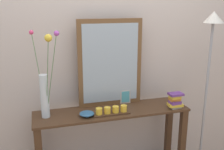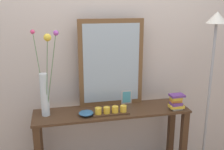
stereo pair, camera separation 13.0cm
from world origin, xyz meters
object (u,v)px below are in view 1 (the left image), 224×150
object	(u,v)px
picture_frame_small	(125,97)
floor_lamp	(208,73)
decorative_bowl	(87,114)
book_stack	(175,100)
console_table	(112,145)
mirror_leaning	(110,63)
candle_tray	(112,111)
tall_vase_left	(45,88)

from	to	relation	value
picture_frame_small	floor_lamp	size ratio (longest dim) A/B	0.08
decorative_bowl	book_stack	xyz separation A→B (m)	(0.81, -0.04, 0.05)
console_table	picture_frame_small	bearing A→B (deg)	37.67
decorative_bowl	floor_lamp	bearing A→B (deg)	-0.92
mirror_leaning	decorative_bowl	xyz separation A→B (m)	(-0.26, -0.21, -0.37)
candle_tray	decorative_bowl	xyz separation A→B (m)	(-0.21, 0.01, -0.00)
tall_vase_left	floor_lamp	xyz separation A→B (m)	(1.47, -0.09, 0.04)
picture_frame_small	floor_lamp	distance (m)	0.80
picture_frame_small	mirror_leaning	bearing A→B (deg)	175.80
tall_vase_left	decorative_bowl	distance (m)	0.41
console_table	floor_lamp	size ratio (longest dim) A/B	0.81
console_table	picture_frame_small	xyz separation A→B (m)	(0.17, 0.13, 0.42)
console_table	candle_tray	bearing A→B (deg)	-108.96
console_table	book_stack	bearing A→B (deg)	-10.46
console_table	tall_vase_left	xyz separation A→B (m)	(-0.57, 0.01, 0.61)
decorative_bowl	console_table	bearing A→B (deg)	15.53
console_table	mirror_leaning	distance (m)	0.76
tall_vase_left	console_table	bearing A→B (deg)	-0.82
tall_vase_left	candle_tray	size ratio (longest dim) A/B	2.28
book_stack	floor_lamp	distance (m)	0.41
decorative_bowl	book_stack	distance (m)	0.81
tall_vase_left	picture_frame_small	world-z (taller)	tall_vase_left
book_stack	floor_lamp	xyz separation A→B (m)	(0.34, 0.02, 0.23)
picture_frame_small	decorative_bowl	bearing A→B (deg)	-154.25
decorative_bowl	mirror_leaning	bearing A→B (deg)	38.19
book_stack	tall_vase_left	bearing A→B (deg)	174.31
tall_vase_left	candle_tray	bearing A→B (deg)	-9.11
picture_frame_small	book_stack	world-z (taller)	book_stack
console_table	decorative_bowl	world-z (taller)	decorative_bowl
candle_tray	decorative_bowl	bearing A→B (deg)	176.91
console_table	book_stack	world-z (taller)	book_stack
mirror_leaning	book_stack	world-z (taller)	mirror_leaning
console_table	mirror_leaning	size ratio (longest dim) A/B	1.73
mirror_leaning	floor_lamp	size ratio (longest dim) A/B	0.47
tall_vase_left	candle_tray	distance (m)	0.59
mirror_leaning	book_stack	size ratio (longest dim) A/B	5.62
console_table	candle_tray	xyz separation A→B (m)	(-0.03, -0.08, 0.38)
picture_frame_small	book_stack	bearing A→B (deg)	-30.68
mirror_leaning	decorative_bowl	bearing A→B (deg)	-141.81
console_table	picture_frame_small	distance (m)	0.47
picture_frame_small	floor_lamp	world-z (taller)	floor_lamp
decorative_bowl	book_stack	bearing A→B (deg)	-2.69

